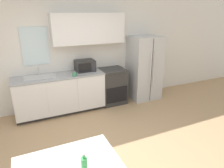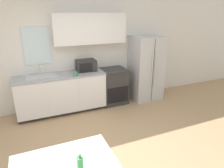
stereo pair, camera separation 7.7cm
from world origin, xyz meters
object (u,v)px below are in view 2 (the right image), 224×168
at_px(oven_range, 113,86).
at_px(refrigerator, 146,68).
at_px(microwave, 86,65).
at_px(coffee_mug, 75,74).
at_px(drink_bottle, 80,164).

relative_size(oven_range, refrigerator, 0.54).
distance_m(oven_range, refrigerator, 1.02).
bearing_deg(refrigerator, oven_range, 177.22).
height_order(microwave, coffee_mug, microwave).
distance_m(oven_range, coffee_mug, 1.18).
bearing_deg(coffee_mug, microwave, 43.09).
bearing_deg(coffee_mug, oven_range, 12.90).
bearing_deg(oven_range, drink_bottle, -119.17).
xyz_separation_m(microwave, coffee_mug, (-0.35, -0.33, -0.09)).
relative_size(oven_range, microwave, 2.01).
bearing_deg(refrigerator, microwave, 175.26).
height_order(oven_range, coffee_mug, coffee_mug).
relative_size(refrigerator, microwave, 3.74).
height_order(microwave, drink_bottle, microwave).
height_order(oven_range, drink_bottle, drink_bottle).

